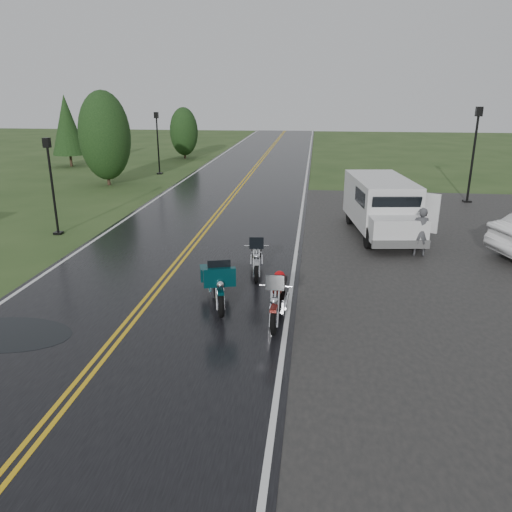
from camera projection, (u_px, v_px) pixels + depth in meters
The scene contains 13 objects.
ground at pixel (138, 314), 12.68m from camera, with size 120.00×120.00×0.00m, color #2D471E.
road at pixel (215, 218), 22.09m from camera, with size 8.00×100.00×0.04m, color black.
motorcycle_red at pixel (274, 309), 11.29m from camera, with size 0.86×2.36×1.39m, color #520D09, non-canonical shape.
motorcycle_teal at pixel (220, 292), 12.15m from camera, with size 0.90×2.46×1.46m, color #042F33, non-canonical shape.
motorcycle_silver at pixel (256, 263), 14.37m from camera, with size 0.82×2.26×1.33m, color #969A9D, non-canonical shape.
van_white at pixel (371, 219), 17.49m from camera, with size 2.12×5.64×2.22m, color silver, non-canonical shape.
person_at_van at pixel (420, 233), 16.83m from camera, with size 0.61×0.40×1.67m, color #434448.
lamp_post_near_left at pixel (52, 187), 19.10m from camera, with size 0.32×0.32×3.77m, color black, non-canonical shape.
lamp_post_far_left at pixel (158, 143), 33.06m from camera, with size 0.35×0.35×4.09m, color black, non-canonical shape.
lamp_post_far_right at pixel (473, 155), 24.49m from camera, with size 0.40×0.40×4.71m, color black, non-canonical shape.
tree_left_mid at pixel (106, 146), 29.13m from camera, with size 2.97×2.97×4.64m, color #1E3D19, non-canonical shape.
tree_left_far at pixel (184, 137), 40.90m from camera, with size 2.28×2.28×3.51m, color #1E3D19, non-canonical shape.
pine_left_far at pixel (68, 132), 36.32m from camera, with size 2.40×2.40×5.00m, color #1E3D19, non-canonical shape.
Camera 1 is at (4.36, -11.13, 5.41)m, focal length 35.00 mm.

